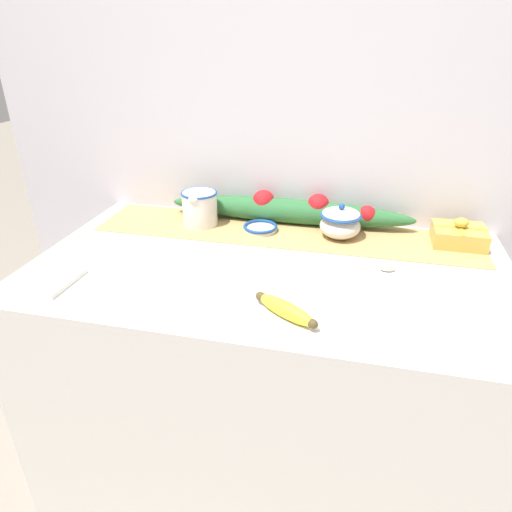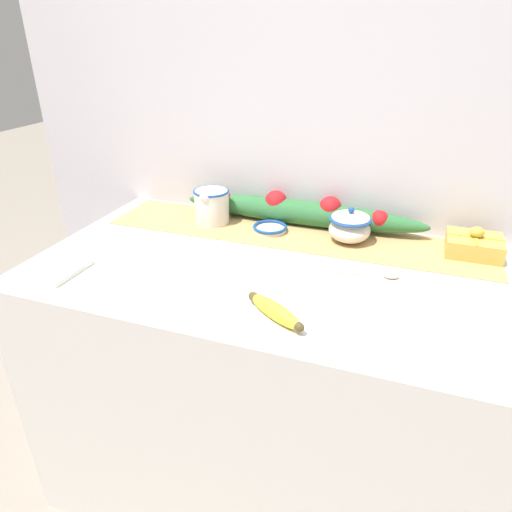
{
  "view_description": "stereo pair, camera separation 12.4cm",
  "coord_description": "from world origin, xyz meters",
  "px_view_note": "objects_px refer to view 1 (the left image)",
  "views": [
    {
      "loc": [
        0.23,
        -1.13,
        1.47
      ],
      "look_at": [
        -0.03,
        -0.05,
        0.92
      ],
      "focal_mm": 32.0,
      "sensor_mm": 36.0,
      "label": 1
    },
    {
      "loc": [
        0.34,
        -1.1,
        1.47
      ],
      "look_at": [
        -0.03,
        -0.05,
        0.92
      ],
      "focal_mm": 32.0,
      "sensor_mm": 36.0,
      "label": 2
    }
  ],
  "objects_px": {
    "banana": "(285,309)",
    "cream_pitcher": "(200,207)",
    "gift_box": "(459,235)",
    "sugar_bowl": "(340,222)",
    "napkin_stack": "(45,280)",
    "small_dish": "(260,228)",
    "spoon": "(384,269)"
  },
  "relations": [
    {
      "from": "napkin_stack",
      "to": "sugar_bowl",
      "type": "bearing_deg",
      "value": 32.38
    },
    {
      "from": "spoon",
      "to": "napkin_stack",
      "type": "xyz_separation_m",
      "value": [
        -0.88,
        -0.27,
        0.0
      ]
    },
    {
      "from": "cream_pitcher",
      "to": "spoon",
      "type": "xyz_separation_m",
      "value": [
        0.61,
        -0.2,
        -0.06
      ]
    },
    {
      "from": "banana",
      "to": "gift_box",
      "type": "distance_m",
      "value": 0.69
    },
    {
      "from": "cream_pitcher",
      "to": "small_dish",
      "type": "distance_m",
      "value": 0.22
    },
    {
      "from": "sugar_bowl",
      "to": "banana",
      "type": "height_order",
      "value": "sugar_bowl"
    },
    {
      "from": "small_dish",
      "to": "napkin_stack",
      "type": "xyz_separation_m",
      "value": [
        -0.48,
        -0.46,
        -0.01
      ]
    },
    {
      "from": "cream_pitcher",
      "to": "gift_box",
      "type": "height_order",
      "value": "cream_pitcher"
    },
    {
      "from": "napkin_stack",
      "to": "cream_pitcher",
      "type": "bearing_deg",
      "value": 60.17
    },
    {
      "from": "small_dish",
      "to": "napkin_stack",
      "type": "relative_size",
      "value": 0.74
    },
    {
      "from": "small_dish",
      "to": "spoon",
      "type": "relative_size",
      "value": 0.65
    },
    {
      "from": "small_dish",
      "to": "banana",
      "type": "xyz_separation_m",
      "value": [
        0.17,
        -0.48,
        0.01
      ]
    },
    {
      "from": "banana",
      "to": "gift_box",
      "type": "bearing_deg",
      "value": 48.69
    },
    {
      "from": "banana",
      "to": "cream_pitcher",
      "type": "bearing_deg",
      "value": 127.98
    },
    {
      "from": "small_dish",
      "to": "napkin_stack",
      "type": "distance_m",
      "value": 0.67
    },
    {
      "from": "sugar_bowl",
      "to": "gift_box",
      "type": "xyz_separation_m",
      "value": [
        0.36,
        0.03,
        -0.02
      ]
    },
    {
      "from": "small_dish",
      "to": "gift_box",
      "type": "xyz_separation_m",
      "value": [
        0.62,
        0.04,
        0.02
      ]
    },
    {
      "from": "sugar_bowl",
      "to": "napkin_stack",
      "type": "height_order",
      "value": "sugar_bowl"
    },
    {
      "from": "spoon",
      "to": "gift_box",
      "type": "bearing_deg",
      "value": 35.67
    },
    {
      "from": "banana",
      "to": "sugar_bowl",
      "type": "bearing_deg",
      "value": 79.25
    },
    {
      "from": "napkin_stack",
      "to": "banana",
      "type": "bearing_deg",
      "value": -1.27
    },
    {
      "from": "cream_pitcher",
      "to": "sugar_bowl",
      "type": "relative_size",
      "value": 1.1
    },
    {
      "from": "cream_pitcher",
      "to": "spoon",
      "type": "relative_size",
      "value": 0.82
    },
    {
      "from": "cream_pitcher",
      "to": "sugar_bowl",
      "type": "bearing_deg",
      "value": -0.13
    },
    {
      "from": "cream_pitcher",
      "to": "gift_box",
      "type": "xyz_separation_m",
      "value": [
        0.83,
        0.03,
        -0.03
      ]
    },
    {
      "from": "sugar_bowl",
      "to": "spoon",
      "type": "height_order",
      "value": "sugar_bowl"
    },
    {
      "from": "small_dish",
      "to": "sugar_bowl",
      "type": "bearing_deg",
      "value": 1.91
    },
    {
      "from": "napkin_stack",
      "to": "gift_box",
      "type": "bearing_deg",
      "value": 24.51
    },
    {
      "from": "gift_box",
      "to": "spoon",
      "type": "bearing_deg",
      "value": -134.49
    },
    {
      "from": "spoon",
      "to": "small_dish",
      "type": "bearing_deg",
      "value": 144.77
    },
    {
      "from": "small_dish",
      "to": "gift_box",
      "type": "height_order",
      "value": "gift_box"
    },
    {
      "from": "napkin_stack",
      "to": "gift_box",
      "type": "height_order",
      "value": "gift_box"
    }
  ]
}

